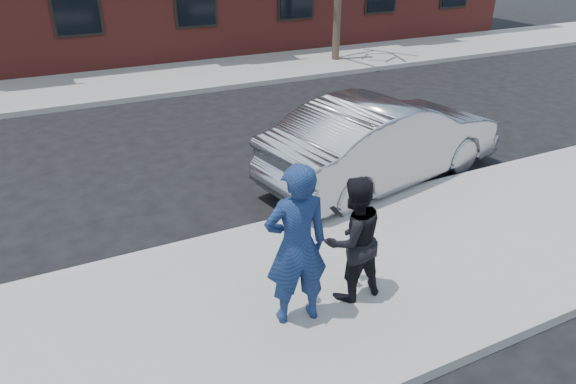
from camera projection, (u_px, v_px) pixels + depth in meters
ground at (451, 242)px, 7.81m from camera, size 100.00×100.00×0.00m
near_sidewalk at (463, 246)px, 7.58m from camera, size 50.00×3.50×0.15m
near_curb at (390, 196)px, 9.02m from camera, size 50.00×0.10×0.15m
far_sidewalk at (213, 73)px, 16.79m from camera, size 50.00×3.50×0.15m
far_curb at (232, 87)px, 15.35m from camera, size 50.00×0.10×0.15m
silver_sedan at (385, 140)px, 9.42m from camera, size 5.11×2.61×1.61m
man_hoodie at (296, 246)px, 5.63m from camera, size 0.79×0.58×1.98m
man_peacoat at (353, 239)px, 6.10m from camera, size 0.80×0.63×1.61m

